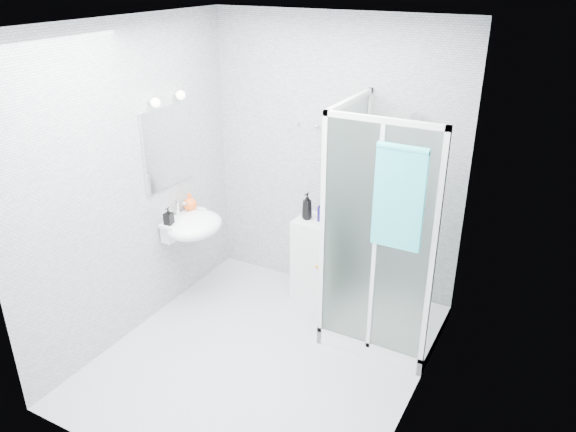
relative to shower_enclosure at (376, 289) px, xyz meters
The scene contains 12 objects.
room 1.33m from the shower_enclosure, 131.13° to the right, with size 2.40×2.60×2.60m.
shower_enclosure is the anchor object (origin of this frame).
wall_basin 1.72m from the shower_enclosure, 169.19° to the right, with size 0.46×0.56×0.35m.
mirror 2.16m from the shower_enclosure, behind, with size 0.02×0.60×0.70m, color white.
vanity_lights 2.35m from the shower_enclosure, behind, with size 0.10×0.40×0.08m.
wall_hooks 1.57m from the shower_enclosure, 151.98° to the left, with size 0.23×0.06×0.03m.
storage_cabinet 0.76m from the shower_enclosure, 159.02° to the left, with size 0.36×0.38×0.82m.
hand_towel 1.14m from the shower_enclosure, 58.81° to the right, with size 0.36×0.05×0.76m.
shampoo_bottle_a 0.97m from the shower_enclosure, 161.95° to the left, with size 0.10×0.10×0.25m, color black.
shampoo_bottle_b 0.84m from the shower_enclosure, 155.25° to the left, with size 0.10×0.10×0.22m, color #110C49.
soap_dispenser_orange 1.85m from the shower_enclosure, behind, with size 0.13×0.13×0.16m, color orange.
soap_dispenser_black 1.89m from the shower_enclosure, 163.88° to the right, with size 0.07×0.07×0.16m, color black.
Camera 1 is at (1.94, -3.14, 2.94)m, focal length 35.00 mm.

